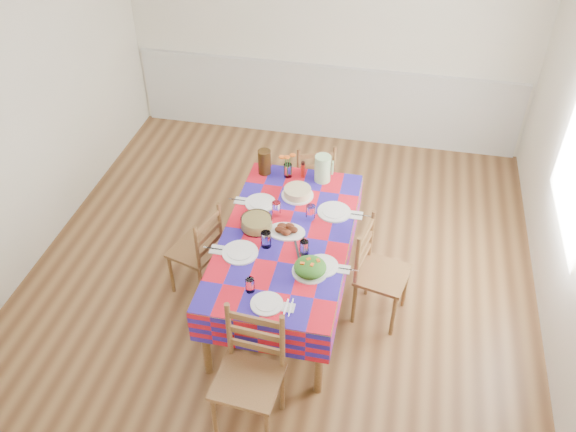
{
  "coord_description": "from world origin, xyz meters",
  "views": [
    {
      "loc": [
        0.89,
        -3.79,
        3.91
      ],
      "look_at": [
        0.11,
        -0.13,
        0.86
      ],
      "focal_mm": 38.0,
      "sensor_mm": 36.0,
      "label": 1
    }
  ],
  "objects_px": {
    "meat_platter": "(286,230)",
    "chair_left": "(199,251)",
    "chair_near": "(250,376)",
    "chair_far": "(313,180)",
    "dining_table": "(286,243)",
    "green_pitcher": "(323,168)",
    "tea_pitcher": "(264,162)",
    "chair_right": "(378,273)"
  },
  "relations": [
    {
      "from": "chair_near",
      "to": "chair_right",
      "type": "height_order",
      "value": "chair_near"
    },
    {
      "from": "meat_platter",
      "to": "chair_right",
      "type": "height_order",
      "value": "chair_right"
    },
    {
      "from": "chair_near",
      "to": "chair_far",
      "type": "xyz_separation_m",
      "value": [
        0.01,
        2.37,
        -0.05
      ]
    },
    {
      "from": "chair_left",
      "to": "green_pitcher",
      "type": "bearing_deg",
      "value": 148.1
    },
    {
      "from": "meat_platter",
      "to": "green_pitcher",
      "type": "distance_m",
      "value": 0.79
    },
    {
      "from": "chair_left",
      "to": "meat_platter",
      "type": "bearing_deg",
      "value": 109.76
    },
    {
      "from": "chair_far",
      "to": "chair_left",
      "type": "relative_size",
      "value": 1.02
    },
    {
      "from": "meat_platter",
      "to": "chair_near",
      "type": "distance_m",
      "value": 1.25
    },
    {
      "from": "chair_near",
      "to": "chair_left",
      "type": "xyz_separation_m",
      "value": [
        -0.76,
        1.17,
        -0.06
      ]
    },
    {
      "from": "dining_table",
      "to": "meat_platter",
      "type": "distance_m",
      "value": 0.11
    },
    {
      "from": "meat_platter",
      "to": "chair_near",
      "type": "relative_size",
      "value": 0.31
    },
    {
      "from": "tea_pitcher",
      "to": "chair_left",
      "type": "bearing_deg",
      "value": -115.27
    },
    {
      "from": "dining_table",
      "to": "chair_near",
      "type": "height_order",
      "value": "chair_near"
    },
    {
      "from": "dining_table",
      "to": "chair_far",
      "type": "xyz_separation_m",
      "value": [
        0.01,
        1.19,
        -0.22
      ]
    },
    {
      "from": "green_pitcher",
      "to": "chair_near",
      "type": "height_order",
      "value": "chair_near"
    },
    {
      "from": "meat_platter",
      "to": "chair_left",
      "type": "bearing_deg",
      "value": -176.72
    },
    {
      "from": "chair_far",
      "to": "chair_right",
      "type": "xyz_separation_m",
      "value": [
        0.74,
        -1.18,
        0.02
      ]
    },
    {
      "from": "green_pitcher",
      "to": "chair_left",
      "type": "relative_size",
      "value": 0.28
    },
    {
      "from": "green_pitcher",
      "to": "chair_near",
      "type": "xyz_separation_m",
      "value": [
        -0.15,
        -1.98,
        -0.37
      ]
    },
    {
      "from": "tea_pitcher",
      "to": "chair_far",
      "type": "relative_size",
      "value": 0.26
    },
    {
      "from": "chair_left",
      "to": "chair_far",
      "type": "bearing_deg",
      "value": 163.88
    },
    {
      "from": "meat_platter",
      "to": "chair_near",
      "type": "bearing_deg",
      "value": -89.47
    },
    {
      "from": "chair_right",
      "to": "chair_near",
      "type": "bearing_deg",
      "value": 160.2
    },
    {
      "from": "green_pitcher",
      "to": "chair_near",
      "type": "relative_size",
      "value": 0.25
    },
    {
      "from": "chair_left",
      "to": "chair_right",
      "type": "xyz_separation_m",
      "value": [
        1.51,
        0.02,
        0.03
      ]
    },
    {
      "from": "chair_far",
      "to": "chair_left",
      "type": "xyz_separation_m",
      "value": [
        -0.77,
        -1.2,
        -0.01
      ]
    },
    {
      "from": "tea_pitcher",
      "to": "meat_platter",
      "type": "bearing_deg",
      "value": -64.75
    },
    {
      "from": "chair_right",
      "to": "tea_pitcher",
      "type": "bearing_deg",
      "value": 67.08
    },
    {
      "from": "green_pitcher",
      "to": "chair_right",
      "type": "bearing_deg",
      "value": -52.93
    },
    {
      "from": "dining_table",
      "to": "chair_left",
      "type": "xyz_separation_m",
      "value": [
        -0.76,
        -0.01,
        -0.22
      ]
    },
    {
      "from": "green_pitcher",
      "to": "chair_left",
      "type": "distance_m",
      "value": 1.29
    },
    {
      "from": "green_pitcher",
      "to": "chair_far",
      "type": "xyz_separation_m",
      "value": [
        -0.14,
        0.39,
        -0.42
      ]
    },
    {
      "from": "green_pitcher",
      "to": "tea_pitcher",
      "type": "xyz_separation_m",
      "value": [
        -0.53,
        0.0,
        -0.01
      ]
    },
    {
      "from": "meat_platter",
      "to": "chair_left",
      "type": "height_order",
      "value": "chair_left"
    },
    {
      "from": "green_pitcher",
      "to": "tea_pitcher",
      "type": "distance_m",
      "value": 0.53
    },
    {
      "from": "dining_table",
      "to": "chair_right",
      "type": "relative_size",
      "value": 2.04
    },
    {
      "from": "tea_pitcher",
      "to": "chair_right",
      "type": "relative_size",
      "value": 0.25
    },
    {
      "from": "tea_pitcher",
      "to": "green_pitcher",
      "type": "bearing_deg",
      "value": -0.44
    },
    {
      "from": "chair_left",
      "to": "chair_near",
      "type": "bearing_deg",
      "value": 49.39
    },
    {
      "from": "chair_far",
      "to": "chair_near",
      "type": "bearing_deg",
      "value": 70.43
    },
    {
      "from": "chair_near",
      "to": "dining_table",
      "type": "bearing_deg",
      "value": 94.55
    },
    {
      "from": "meat_platter",
      "to": "chair_left",
      "type": "relative_size",
      "value": 0.35
    }
  ]
}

